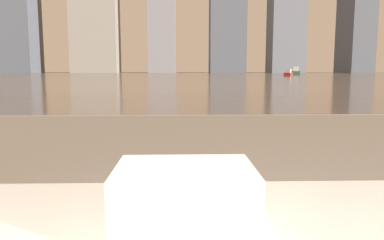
% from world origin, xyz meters
% --- Properties ---
extents(towel_stack, '(0.24, 0.19, 0.12)m').
position_xyz_m(towel_stack, '(-0.08, 0.81, 0.60)').
color(towel_stack, white).
rests_on(towel_stack, bathtub).
extents(harbor_water, '(180.00, 110.00, 0.01)m').
position_xyz_m(harbor_water, '(0.00, 62.00, 0.01)').
color(harbor_water, gray).
rests_on(harbor_water, ground_plane).
extents(harbor_boat_0, '(1.92, 2.74, 0.98)m').
position_xyz_m(harbor_boat_0, '(15.37, 53.71, 0.35)').
color(harbor_boat_0, maroon).
rests_on(harbor_boat_0, harbor_water).
extents(harbor_boat_1, '(2.28, 4.03, 1.43)m').
position_xyz_m(harbor_boat_1, '(20.04, 65.42, 0.51)').
color(harbor_boat_1, '#335647').
rests_on(harbor_boat_1, harbor_water).
extents(skyline_tower_0, '(13.88, 11.58, 33.16)m').
position_xyz_m(skyline_tower_0, '(-51.08, 118.00, 16.58)').
color(skyline_tower_0, '#4C515B').
rests_on(skyline_tower_0, ground_plane).
extents(skyline_tower_4, '(10.40, 9.41, 37.26)m').
position_xyz_m(skyline_tower_4, '(32.78, 118.00, 18.63)').
color(skyline_tower_4, slate).
rests_on(skyline_tower_4, ground_plane).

